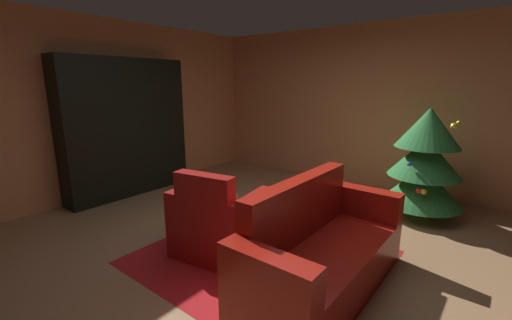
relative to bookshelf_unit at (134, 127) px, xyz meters
name	(u,v)px	position (x,y,z in m)	size (l,w,h in m)	color
ground_plane	(268,245)	(2.81, -0.19, -1.06)	(7.31, 7.31, 0.00)	#966F4C
wall_back	(370,107)	(2.81, 2.69, 0.29)	(6.21, 0.06, 2.71)	#CA804F
wall_left	(112,109)	(-0.26, -0.19, 0.29)	(0.06, 5.83, 2.71)	#CA804F
area_rug	(261,257)	(2.90, -0.44, -1.06)	(2.27, 2.08, 0.01)	#A2181D
bookshelf_unit	(134,127)	(0.00, 0.00, 0.00)	(0.38, 1.98, 2.13)	black
armchair_red	(219,225)	(2.54, -0.67, -0.73)	(1.00, 0.81, 0.94)	maroon
couch_red	(321,254)	(3.61, -0.52, -0.74)	(0.73, 1.87, 0.95)	maroon
coffee_table	(268,223)	(2.96, -0.41, -0.68)	(0.73, 0.73, 0.42)	black
book_stack_on_table	(272,214)	(2.98, -0.36, -0.59)	(0.22, 0.19, 0.12)	gold
bottle_on_table	(274,217)	(3.12, -0.53, -0.53)	(0.07, 0.07, 0.28)	navy
decorated_tree	(425,161)	(3.91, 1.76, -0.31)	(1.01, 1.01, 1.46)	brown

